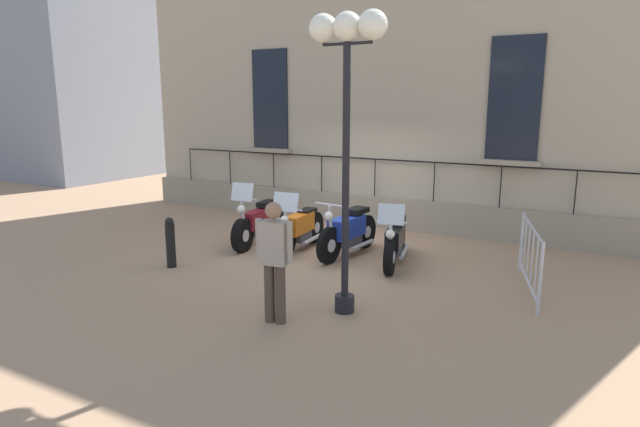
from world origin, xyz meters
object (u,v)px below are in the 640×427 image
at_px(motorcycle_orange, 300,229).
at_px(crowd_barrier, 530,256).
at_px(motorcycle_maroon, 259,223).
at_px(bollard, 171,242).
at_px(pedestrian_standing, 274,256).
at_px(motorcycle_black, 395,242).
at_px(motorcycle_blue, 348,232).
at_px(lamppost, 347,80).

xyz_separation_m(motorcycle_orange, crowd_barrier, (0.29, 4.35, 0.13)).
bearing_deg(crowd_barrier, motorcycle_maroon, -93.05).
relative_size(crowd_barrier, bollard, 2.17).
relative_size(motorcycle_orange, pedestrian_standing, 1.17).
distance_m(motorcycle_maroon, motorcycle_orange, 0.99).
distance_m(motorcycle_maroon, motorcycle_black, 2.99).
bearing_deg(motorcycle_black, crowd_barrier, 81.74).
bearing_deg(motorcycle_maroon, motorcycle_blue, 93.17).
distance_m(motorcycle_blue, motorcycle_black, 0.99).
height_order(motorcycle_blue, motorcycle_black, motorcycle_black).
xyz_separation_m(motorcycle_maroon, pedestrian_standing, (3.23, 2.56, 0.49)).
height_order(motorcycle_blue, crowd_barrier, motorcycle_blue).
bearing_deg(motorcycle_maroon, motorcycle_orange, 90.16).
relative_size(motorcycle_maroon, crowd_barrier, 1.05).
xyz_separation_m(motorcycle_black, pedestrian_standing, (3.29, -0.43, 0.51)).
bearing_deg(crowd_barrier, motorcycle_blue, -96.76).
bearing_deg(motorcycle_black, pedestrian_standing, -7.47).
xyz_separation_m(motorcycle_maroon, crowd_barrier, (0.28, 5.34, 0.13)).
relative_size(motorcycle_blue, bollard, 2.18).
xyz_separation_m(lamppost, bollard, (-0.36, -3.64, -2.73)).
height_order(motorcycle_blue, pedestrian_standing, pedestrian_standing).
bearing_deg(pedestrian_standing, motorcycle_maroon, -141.66).
xyz_separation_m(lamppost, crowd_barrier, (-2.16, 2.14, -2.63)).
height_order(motorcycle_maroon, motorcycle_blue, motorcycle_maroon).
xyz_separation_m(motorcycle_maroon, motorcycle_blue, (-0.11, 2.00, 0.03)).
xyz_separation_m(motorcycle_blue, bollard, (2.20, -2.44, -0.01)).
relative_size(crowd_barrier, pedestrian_standing, 1.20).
distance_m(motorcycle_blue, bollard, 3.29).
bearing_deg(motorcycle_blue, motorcycle_black, 86.86).
bearing_deg(motorcycle_black, lamppost, 4.90).
relative_size(motorcycle_maroon, bollard, 2.27).
distance_m(motorcycle_maroon, crowd_barrier, 5.35).
distance_m(motorcycle_black, bollard, 4.04).
distance_m(motorcycle_orange, pedestrian_standing, 3.63).
bearing_deg(motorcycle_blue, motorcycle_maroon, -86.83).
relative_size(motorcycle_orange, crowd_barrier, 0.97).
distance_m(motorcycle_black, pedestrian_standing, 3.36).
relative_size(motorcycle_maroon, motorcycle_black, 1.06).
bearing_deg(motorcycle_blue, lamppost, 25.15).
distance_m(motorcycle_black, lamppost, 3.74).
height_order(lamppost, crowd_barrier, lamppost).
relative_size(motorcycle_blue, motorcycle_black, 1.01).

